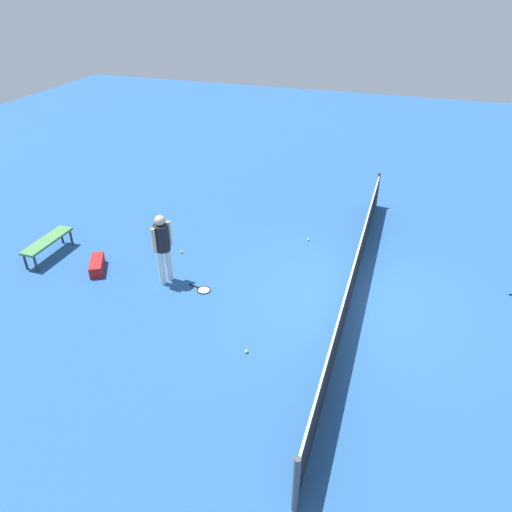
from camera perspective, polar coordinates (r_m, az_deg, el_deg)
name	(u,v)px	position (r m, az deg, el deg)	size (l,w,h in m)	color
ground_plane	(350,299)	(10.79, 11.10, -5.05)	(40.00, 40.00, 0.00)	#265693
court_net	(353,280)	(10.50, 11.37, -2.85)	(10.09, 0.09, 1.07)	#4C4C51
player_near_side	(162,244)	(10.82, -11.03, 1.45)	(0.51, 0.45, 1.70)	white
tennis_racket_near_player	(203,290)	(10.93, -6.32, -3.99)	(0.39, 0.61, 0.03)	black
tennis_ball_near_player	(181,252)	(12.37, -8.83, 0.50)	(0.07, 0.07, 0.07)	#C6E033
tennis_ball_by_net	(308,240)	(12.84, 6.19, 1.94)	(0.07, 0.07, 0.07)	#C6E033
tennis_ball_midcourt	(246,352)	(9.25, -1.14, -11.25)	(0.07, 0.07, 0.07)	#C6E033
courtside_bench	(47,242)	(12.96, -23.50, 1.54)	(1.50, 0.42, 0.48)	#4C8C4C
equipment_bag	(97,266)	(12.06, -18.34, -1.14)	(0.84, 0.63, 0.28)	#B21E1E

